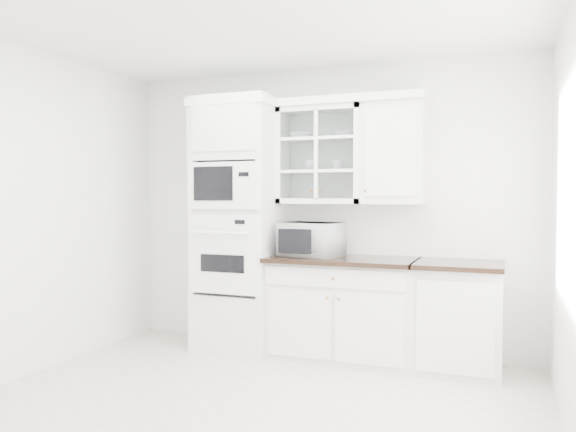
% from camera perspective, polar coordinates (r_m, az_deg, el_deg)
% --- Properties ---
extents(ground, '(4.00, 3.50, 0.01)m').
position_cam_1_polar(ground, '(4.07, -4.30, -19.05)').
color(ground, beige).
rests_on(ground, ground).
extents(room_shell, '(4.00, 3.50, 2.70)m').
position_cam_1_polar(room_shell, '(4.20, -1.81, 6.25)').
color(room_shell, white).
rests_on(room_shell, ground).
extents(oven_column, '(0.76, 0.68, 2.40)m').
position_cam_1_polar(oven_column, '(5.41, -5.01, -0.85)').
color(oven_column, silver).
rests_on(oven_column, ground).
extents(base_cabinet_run, '(1.32, 0.67, 0.92)m').
position_cam_1_polar(base_cabinet_run, '(5.16, 5.62, -9.24)').
color(base_cabinet_run, silver).
rests_on(base_cabinet_run, ground).
extents(extra_base_cabinet, '(0.72, 0.67, 0.92)m').
position_cam_1_polar(extra_base_cabinet, '(4.99, 16.90, -9.70)').
color(extra_base_cabinet, silver).
rests_on(extra_base_cabinet, ground).
extents(upper_cabinet_glass, '(0.80, 0.33, 0.90)m').
position_cam_1_polar(upper_cabinet_glass, '(5.28, 3.45, 6.15)').
color(upper_cabinet_glass, silver).
rests_on(upper_cabinet_glass, room_shell).
extents(upper_cabinet_solid, '(0.55, 0.33, 0.90)m').
position_cam_1_polar(upper_cabinet_solid, '(5.11, 10.71, 6.25)').
color(upper_cabinet_solid, silver).
rests_on(upper_cabinet_solid, room_shell).
extents(crown_molding, '(2.14, 0.38, 0.07)m').
position_cam_1_polar(crown_molding, '(5.35, 2.28, 11.33)').
color(crown_molding, white).
rests_on(crown_molding, room_shell).
extents(countertop_microwave, '(0.61, 0.54, 0.31)m').
position_cam_1_polar(countertop_microwave, '(5.15, 2.48, -2.38)').
color(countertop_microwave, white).
rests_on(countertop_microwave, base_cabinet_run).
extents(bowl_a, '(0.29, 0.29, 0.06)m').
position_cam_1_polar(bowl_a, '(5.35, 1.30, 8.13)').
color(bowl_a, white).
rests_on(bowl_a, upper_cabinet_glass).
extents(bowl_b, '(0.23, 0.23, 0.06)m').
position_cam_1_polar(bowl_b, '(5.26, 5.69, 8.23)').
color(bowl_b, white).
rests_on(bowl_b, upper_cabinet_glass).
extents(cup_a, '(0.14, 0.14, 0.10)m').
position_cam_1_polar(cup_a, '(5.32, 2.36, 5.15)').
color(cup_a, white).
rests_on(cup_a, upper_cabinet_glass).
extents(cup_b, '(0.13, 0.13, 0.10)m').
position_cam_1_polar(cup_b, '(5.23, 5.03, 5.17)').
color(cup_b, white).
rests_on(cup_b, upper_cabinet_glass).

